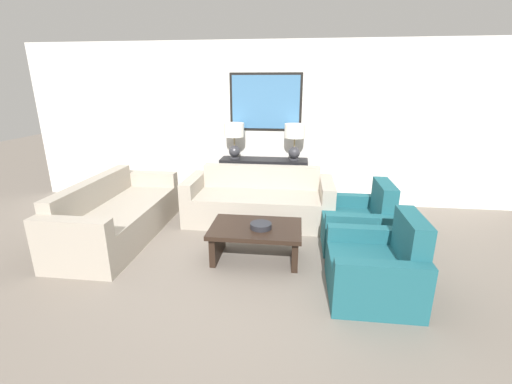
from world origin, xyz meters
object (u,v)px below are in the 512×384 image
(coffee_table, at_px, (256,236))
(decorative_bowl, at_px, (261,226))
(armchair_near_camera, at_px, (377,268))
(console_table, at_px, (264,182))
(couch_by_back_wall, at_px, (259,203))
(table_lamp_left, at_px, (234,135))
(table_lamp_right, at_px, (295,136))
(couch_by_side, at_px, (117,217))
(armchair_near_back_wall, at_px, (358,224))

(coffee_table, xyz_separation_m, decorative_bowl, (0.06, -0.04, 0.15))
(decorative_bowl, distance_m, armchair_near_camera, 1.31)
(console_table, xyz_separation_m, couch_by_back_wall, (0.00, -0.70, -0.12))
(table_lamp_left, distance_m, couch_by_back_wall, 1.24)
(table_lamp_right, bearing_deg, couch_by_back_wall, -124.95)
(couch_by_side, bearing_deg, table_lamp_right, 32.98)
(console_table, height_order, decorative_bowl, console_table)
(couch_by_back_wall, distance_m, armchair_near_back_wall, 1.49)
(table_lamp_left, height_order, couch_by_back_wall, table_lamp_left)
(table_lamp_right, xyz_separation_m, couch_by_back_wall, (-0.49, -0.70, -0.90))
(armchair_near_camera, bearing_deg, coffee_table, 156.23)
(coffee_table, bearing_deg, decorative_bowl, -32.77)
(couch_by_back_wall, bearing_deg, couch_by_side, -156.34)
(table_lamp_left, height_order, couch_by_side, table_lamp_left)
(coffee_table, distance_m, decorative_bowl, 0.16)
(couch_by_side, distance_m, armchair_near_back_wall, 3.18)
(table_lamp_right, bearing_deg, table_lamp_left, 180.00)
(armchair_near_back_wall, bearing_deg, couch_by_side, -177.04)
(table_lamp_right, distance_m, armchair_near_back_wall, 1.83)
(decorative_bowl, relative_size, armchair_near_back_wall, 0.27)
(couch_by_back_wall, distance_m, coffee_table, 1.19)
(coffee_table, bearing_deg, table_lamp_right, 78.25)
(table_lamp_right, distance_m, armchair_near_camera, 2.74)
(decorative_bowl, bearing_deg, couch_by_side, 167.80)
(console_table, height_order, coffee_table, console_table)
(decorative_bowl, bearing_deg, coffee_table, 147.23)
(couch_by_side, height_order, decorative_bowl, couch_by_side)
(couch_by_back_wall, xyz_separation_m, couch_by_side, (-1.82, -0.80, 0.00))
(coffee_table, distance_m, armchair_near_camera, 1.37)
(console_table, height_order, couch_by_back_wall, console_table)
(couch_by_side, bearing_deg, armchair_near_back_wall, 2.96)
(console_table, bearing_deg, armchair_near_camera, -61.02)
(couch_by_back_wall, xyz_separation_m, decorative_bowl, (0.16, -1.23, 0.16))
(armchair_near_camera, bearing_deg, couch_by_side, 163.50)
(console_table, xyz_separation_m, coffee_table, (0.10, -1.89, -0.10))
(couch_by_side, bearing_deg, console_table, 39.48)
(decorative_bowl, height_order, armchair_near_camera, armchair_near_camera)
(couch_by_side, distance_m, coffee_table, 1.96)
(table_lamp_right, xyz_separation_m, armchair_near_back_wall, (0.86, -1.34, -0.91))
(table_lamp_right, bearing_deg, couch_by_side, -147.02)
(table_lamp_left, relative_size, couch_by_side, 0.27)
(table_lamp_right, xyz_separation_m, decorative_bowl, (-0.33, -1.93, -0.74))
(couch_by_back_wall, relative_size, decorative_bowl, 8.72)
(coffee_table, bearing_deg, armchair_near_camera, -23.77)
(table_lamp_right, height_order, couch_by_back_wall, table_lamp_right)
(coffee_table, height_order, armchair_near_camera, armchair_near_camera)
(table_lamp_left, distance_m, armchair_near_camera, 3.19)
(couch_by_back_wall, height_order, armchair_near_back_wall, armchair_near_back_wall)
(couch_by_side, height_order, coffee_table, couch_by_side)
(console_table, bearing_deg, couch_by_back_wall, -90.00)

